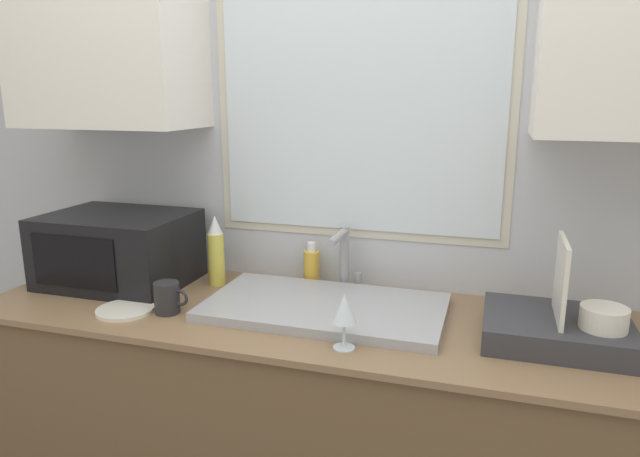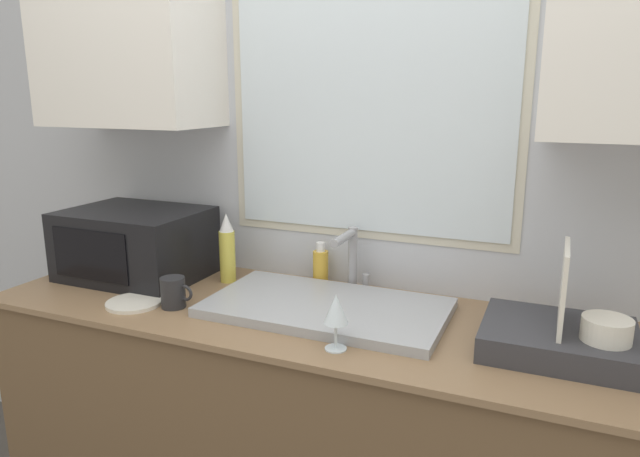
% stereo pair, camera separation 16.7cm
% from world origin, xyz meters
% --- Properties ---
extents(countertop, '(2.27, 0.66, 0.93)m').
position_xyz_m(countertop, '(0.00, 0.32, 0.47)').
color(countertop, brown).
rests_on(countertop, ground_plane).
extents(wall_back, '(6.00, 0.38, 2.60)m').
position_xyz_m(wall_back, '(0.00, 0.61, 1.44)').
color(wall_back, silver).
rests_on(wall_back, ground_plane).
extents(sink_basin, '(0.74, 0.41, 0.03)m').
position_xyz_m(sink_basin, '(-0.03, 0.33, 0.95)').
color(sink_basin, '#9EA0A5').
rests_on(sink_basin, countertop).
extents(faucet, '(0.08, 0.19, 0.22)m').
position_xyz_m(faucet, '(-0.02, 0.54, 1.07)').
color(faucet, '#99999E').
rests_on(faucet, countertop).
extents(microwave, '(0.50, 0.38, 0.25)m').
position_xyz_m(microwave, '(-0.82, 0.39, 1.06)').
color(microwave, black).
rests_on(microwave, countertop).
extents(dish_rack, '(0.39, 0.32, 0.29)m').
position_xyz_m(dish_rack, '(0.65, 0.31, 0.98)').
color(dish_rack, '#333338').
rests_on(dish_rack, countertop).
extents(spray_bottle, '(0.06, 0.06, 0.25)m').
position_xyz_m(spray_bottle, '(-0.47, 0.47, 1.05)').
color(spray_bottle, '#D8CC4C').
rests_on(spray_bottle, countertop).
extents(soap_bottle, '(0.05, 0.05, 0.15)m').
position_xyz_m(soap_bottle, '(-0.15, 0.58, 1.00)').
color(soap_bottle, gold).
rests_on(soap_bottle, countertop).
extents(mug_near_sink, '(0.11, 0.08, 0.10)m').
position_xyz_m(mug_near_sink, '(-0.49, 0.18, 0.98)').
color(mug_near_sink, '#262628').
rests_on(mug_near_sink, countertop).
extents(wine_glass, '(0.07, 0.07, 0.16)m').
position_xyz_m(wine_glass, '(0.10, 0.10, 1.04)').
color(wine_glass, silver).
rests_on(wine_glass, countertop).
extents(small_plate, '(0.18, 0.18, 0.01)m').
position_xyz_m(small_plate, '(-0.63, 0.15, 0.94)').
color(small_plate, silver).
rests_on(small_plate, countertop).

